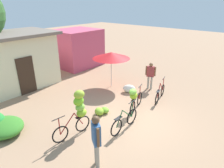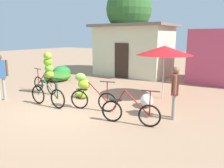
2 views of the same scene
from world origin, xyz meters
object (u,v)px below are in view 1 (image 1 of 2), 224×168
market_umbrella (111,55)px  bicycle_leftmost (78,109)px  shop_pink (77,48)px  person_vendor (150,73)px  bicycle_center_loaded (134,97)px  produce_sack (129,89)px  bicycle_near_pile (125,121)px  building_low (12,61)px  person_bystander (96,136)px  bicycle_by_shop (160,93)px  banana_pile_on_ground (101,111)px

market_umbrella → bicycle_leftmost: size_ratio=1.20×
shop_pink → person_vendor: bearing=-93.2°
bicycle_center_loaded → produce_sack: size_ratio=2.27×
bicycle_leftmost → person_vendor: size_ratio=1.14×
bicycle_near_pile → building_low: bearing=95.4°
building_low → person_vendor: building_low is taller
produce_sack → person_bystander: (-4.91, -2.33, 0.86)m
bicycle_leftmost → produce_sack: 4.32m
bicycle_leftmost → bicycle_by_shop: bicycle_leftmost is taller
bicycle_leftmost → person_vendor: bearing=1.0°
bicycle_near_pile → bicycle_center_loaded: bearing=19.5°
shop_pink → market_umbrella: size_ratio=1.51×
bicycle_near_pile → produce_sack: size_ratio=2.38×
market_umbrella → bicycle_near_pile: market_umbrella is taller
bicycle_near_pile → person_vendor: person_vendor is taller
person_bystander → person_vendor: bearing=15.9°
bicycle_by_shop → produce_sack: (-0.31, 1.69, -0.13)m
banana_pile_on_ground → bicycle_by_shop: bearing=-23.9°
banana_pile_on_ground → person_vendor: 3.88m
building_low → produce_sack: size_ratio=6.85×
bicycle_near_pile → bicycle_center_loaded: 1.49m
bicycle_near_pile → person_bystander: bearing=-166.6°
market_umbrella → bicycle_center_loaded: market_umbrella is taller
bicycle_by_shop → banana_pile_on_ground: size_ratio=2.21×
bicycle_center_loaded → bicycle_by_shop: size_ratio=0.95×
market_umbrella → produce_sack: bearing=-91.8°
produce_sack → person_bystander: size_ratio=0.40×
bicycle_leftmost → bicycle_by_shop: size_ratio=1.06×
building_low → bicycle_by_shop: bearing=-61.7°
shop_pink → market_umbrella: shop_pink is taller
bicycle_leftmost → produce_sack: bicycle_leftmost is taller
produce_sack → shop_pink: bearing=75.8°
bicycle_center_loaded → shop_pink: bearing=67.6°
bicycle_by_shop → bicycle_center_loaded: bearing=169.8°
building_low → bicycle_by_shop: 8.33m
bicycle_leftmost → person_vendor: (5.34, 0.09, -0.09)m
person_bystander → bicycle_by_shop: bearing=6.9°
bicycle_leftmost → banana_pile_on_ground: (1.55, 0.31, -0.88)m
bicycle_by_shop → person_bystander: bearing=-173.1°
bicycle_near_pile → banana_pile_on_ground: (0.25, 1.46, -0.22)m
bicycle_leftmost → bicycle_by_shop: (4.50, -1.00, -0.68)m
banana_pile_on_ground → shop_pink: bearing=56.9°
person_vendor → banana_pile_on_ground: bearing=176.8°
banana_pile_on_ground → person_bystander: (-2.27, -1.94, 0.93)m
bicycle_center_loaded → person_vendor: person_vendor is taller
produce_sack → person_vendor: bearing=-27.5°
bicycle_center_loaded → bicycle_near_pile: bearing=-160.5°
market_umbrella → bicycle_by_shop: market_umbrella is taller
bicycle_center_loaded → person_vendor: 2.79m
bicycle_by_shop → bicycle_near_pile: bearing=-177.2°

